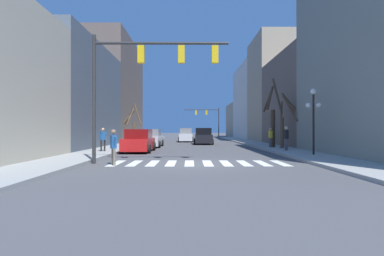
{
  "coord_description": "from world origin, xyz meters",
  "views": [
    {
      "loc": [
        -0.41,
        -14.43,
        1.68
      ],
      "look_at": [
        -0.15,
        28.77,
        1.84
      ],
      "focal_mm": 28.0,
      "sensor_mm": 36.0,
      "label": 1
    }
  ],
  "objects_px": {
    "street_lamp_right_corner": "(313,108)",
    "street_tree_left_mid": "(286,121)",
    "street_tree_right_far": "(273,117)",
    "car_parked_right_far": "(139,141)",
    "pedestrian_on_left_sidewalk": "(286,136)",
    "pedestrian_waiting_at_curb": "(103,137)",
    "car_parked_left_near": "(150,139)",
    "pedestrian_on_right_sidewalk": "(271,136)",
    "pedestrian_near_right_corner": "(113,144)",
    "traffic_signal_far": "(208,116)",
    "car_at_intersection": "(203,137)",
    "street_tree_left_near": "(133,125)",
    "traffic_signal_near": "(144,68)",
    "car_parked_right_mid": "(186,135)"
  },
  "relations": [
    {
      "from": "street_lamp_right_corner",
      "to": "street_tree_left_mid",
      "type": "bearing_deg",
      "value": 86.82
    },
    {
      "from": "street_lamp_right_corner",
      "to": "street_tree_left_mid",
      "type": "relative_size",
      "value": 0.88
    },
    {
      "from": "street_tree_right_far",
      "to": "street_tree_left_mid",
      "type": "bearing_deg",
      "value": -54.17
    },
    {
      "from": "car_parked_right_far",
      "to": "street_tree_right_far",
      "type": "relative_size",
      "value": 0.78
    },
    {
      "from": "pedestrian_on_left_sidewalk",
      "to": "pedestrian_waiting_at_curb",
      "type": "relative_size",
      "value": 1.08
    },
    {
      "from": "car_parked_left_near",
      "to": "pedestrian_on_left_sidewalk",
      "type": "distance_m",
      "value": 12.53
    },
    {
      "from": "street_lamp_right_corner",
      "to": "pedestrian_on_right_sidewalk",
      "type": "relative_size",
      "value": 2.41
    },
    {
      "from": "pedestrian_near_right_corner",
      "to": "pedestrian_on_left_sidewalk",
      "type": "height_order",
      "value": "pedestrian_on_left_sidewalk"
    },
    {
      "from": "street_lamp_right_corner",
      "to": "pedestrian_on_right_sidewalk",
      "type": "xyz_separation_m",
      "value": [
        -0.66,
        7.21,
        -1.86
      ]
    },
    {
      "from": "traffic_signal_far",
      "to": "street_tree_left_mid",
      "type": "distance_m",
      "value": 33.72
    },
    {
      "from": "car_at_intersection",
      "to": "street_tree_right_far",
      "type": "height_order",
      "value": "street_tree_right_far"
    },
    {
      "from": "street_lamp_right_corner",
      "to": "pedestrian_near_right_corner",
      "type": "xyz_separation_m",
      "value": [
        -11.01,
        -4.11,
        -2.0
      ]
    },
    {
      "from": "car_parked_left_near",
      "to": "car_parked_right_far",
      "type": "height_order",
      "value": "car_parked_left_near"
    },
    {
      "from": "pedestrian_on_right_sidewalk",
      "to": "street_tree_left_near",
      "type": "xyz_separation_m",
      "value": [
        -12.69,
        5.78,
        0.98
      ]
    },
    {
      "from": "pedestrian_on_right_sidewalk",
      "to": "street_tree_left_mid",
      "type": "relative_size",
      "value": 0.37
    },
    {
      "from": "traffic_signal_near",
      "to": "pedestrian_on_right_sidewalk",
      "type": "xyz_separation_m",
      "value": [
        9.04,
        10.63,
        -3.53
      ]
    },
    {
      "from": "pedestrian_near_right_corner",
      "to": "street_tree_left_mid",
      "type": "height_order",
      "value": "street_tree_left_mid"
    },
    {
      "from": "street_tree_left_near",
      "to": "street_lamp_right_corner",
      "type": "bearing_deg",
      "value": -44.22
    },
    {
      "from": "pedestrian_on_right_sidewalk",
      "to": "street_tree_left_mid",
      "type": "distance_m",
      "value": 1.8
    },
    {
      "from": "car_at_intersection",
      "to": "car_parked_left_near",
      "type": "distance_m",
      "value": 7.38
    },
    {
      "from": "car_parked_right_far",
      "to": "pedestrian_on_left_sidewalk",
      "type": "relative_size",
      "value": 2.64
    },
    {
      "from": "traffic_signal_far",
      "to": "pedestrian_on_left_sidewalk",
      "type": "xyz_separation_m",
      "value": [
        3.47,
        -36.17,
        -3.07
      ]
    },
    {
      "from": "traffic_signal_far",
      "to": "car_parked_right_mid",
      "type": "bearing_deg",
      "value": -102.65
    },
    {
      "from": "pedestrian_on_right_sidewalk",
      "to": "street_tree_left_near",
      "type": "relative_size",
      "value": 0.4
    },
    {
      "from": "car_at_intersection",
      "to": "street_tree_left_near",
      "type": "xyz_separation_m",
      "value": [
        -7.36,
        -2.35,
        1.27
      ]
    },
    {
      "from": "car_parked_left_near",
      "to": "pedestrian_on_right_sidewalk",
      "type": "distance_m",
      "value": 10.92
    },
    {
      "from": "car_at_intersection",
      "to": "pedestrian_near_right_corner",
      "type": "distance_m",
      "value": 20.09
    },
    {
      "from": "pedestrian_on_right_sidewalk",
      "to": "traffic_signal_near",
      "type": "bearing_deg",
      "value": -50.64
    },
    {
      "from": "traffic_signal_far",
      "to": "car_parked_left_near",
      "type": "bearing_deg",
      "value": -103.68
    },
    {
      "from": "pedestrian_on_left_sidewalk",
      "to": "pedestrian_waiting_at_curb",
      "type": "bearing_deg",
      "value": -85.96
    },
    {
      "from": "pedestrian_on_right_sidewalk",
      "to": "street_tree_right_far",
      "type": "bearing_deg",
      "value": 123.21
    },
    {
      "from": "car_parked_left_near",
      "to": "street_lamp_right_corner",
      "type": "bearing_deg",
      "value": -132.07
    },
    {
      "from": "car_at_intersection",
      "to": "car_parked_left_near",
      "type": "relative_size",
      "value": 0.91
    },
    {
      "from": "pedestrian_on_left_sidewalk",
      "to": "traffic_signal_near",
      "type": "bearing_deg",
      "value": -51.92
    },
    {
      "from": "street_tree_right_far",
      "to": "car_parked_right_mid",
      "type": "bearing_deg",
      "value": 118.11
    },
    {
      "from": "street_lamp_right_corner",
      "to": "street_tree_right_far",
      "type": "distance_m",
      "value": 7.46
    },
    {
      "from": "street_lamp_right_corner",
      "to": "pedestrian_near_right_corner",
      "type": "distance_m",
      "value": 11.92
    },
    {
      "from": "car_parked_left_near",
      "to": "pedestrian_near_right_corner",
      "type": "relative_size",
      "value": 2.83
    },
    {
      "from": "pedestrian_waiting_at_curb",
      "to": "street_tree_left_near",
      "type": "xyz_separation_m",
      "value": [
        0.18,
        10.14,
        1.0
      ]
    },
    {
      "from": "pedestrian_on_left_sidewalk",
      "to": "pedestrian_on_right_sidewalk",
      "type": "xyz_separation_m",
      "value": [
        -0.16,
        3.63,
        -0.05
      ]
    },
    {
      "from": "traffic_signal_far",
      "to": "pedestrian_on_left_sidewalk",
      "type": "height_order",
      "value": "traffic_signal_far"
    },
    {
      "from": "car_parked_right_far",
      "to": "pedestrian_waiting_at_curb",
      "type": "height_order",
      "value": "pedestrian_waiting_at_curb"
    },
    {
      "from": "street_tree_left_mid",
      "to": "car_at_intersection",
      "type": "bearing_deg",
      "value": 125.28
    },
    {
      "from": "car_parked_right_far",
      "to": "car_parked_left_near",
      "type": "bearing_deg",
      "value": -0.34
    },
    {
      "from": "car_parked_left_near",
      "to": "pedestrian_on_left_sidewalk",
      "type": "bearing_deg",
      "value": -121.35
    },
    {
      "from": "pedestrian_on_left_sidewalk",
      "to": "traffic_signal_far",
      "type": "bearing_deg",
      "value": -173.7
    },
    {
      "from": "pedestrian_near_right_corner",
      "to": "pedestrian_on_right_sidewalk",
      "type": "bearing_deg",
      "value": 109.75
    },
    {
      "from": "car_parked_right_mid",
      "to": "traffic_signal_far",
      "type": "bearing_deg",
      "value": 167.35
    },
    {
      "from": "car_parked_right_mid",
      "to": "street_tree_left_near",
      "type": "xyz_separation_m",
      "value": [
        -5.33,
        -8.68,
        1.27
      ]
    },
    {
      "from": "street_tree_left_mid",
      "to": "street_tree_left_near",
      "type": "bearing_deg",
      "value": 154.21
    }
  ]
}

